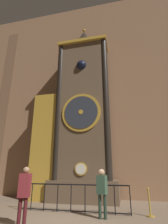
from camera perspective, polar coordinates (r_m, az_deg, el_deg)
cathedral_back_wall at (r=12.36m, az=1.28°, el=8.22°), size 24.00×0.32×14.19m
clock_tower at (r=10.45m, az=-2.30°, el=-1.73°), size 4.84×1.76×11.03m
railing_fence at (r=7.76m, az=-4.26°, el=-25.77°), size 4.63×0.05×1.04m
visitor_near at (r=6.10m, az=-18.91°, el=-22.95°), size 0.38×0.29×1.68m
visitor_far at (r=6.79m, az=5.88°, el=-23.39°), size 0.39×0.32×1.62m
stanchion_post at (r=7.55m, az=20.70°, el=-27.05°), size 0.28×0.28×0.96m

